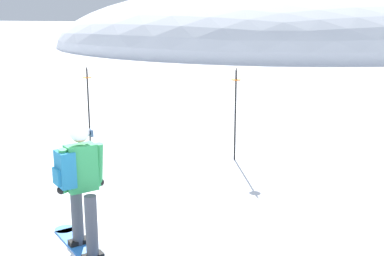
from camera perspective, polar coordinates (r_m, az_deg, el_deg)
ridge_peak_main at (r=47.09m, az=8.28°, el=9.50°), size 39.20×35.28×10.88m
snowboarder_main at (r=6.18m, az=-12.99°, el=-6.48°), size 1.59×1.12×1.71m
piste_marker_near at (r=11.39m, az=-12.03°, el=3.21°), size 0.20×0.20×1.82m
piste_marker_far at (r=9.96m, az=5.10°, el=2.39°), size 0.20×0.20×1.93m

